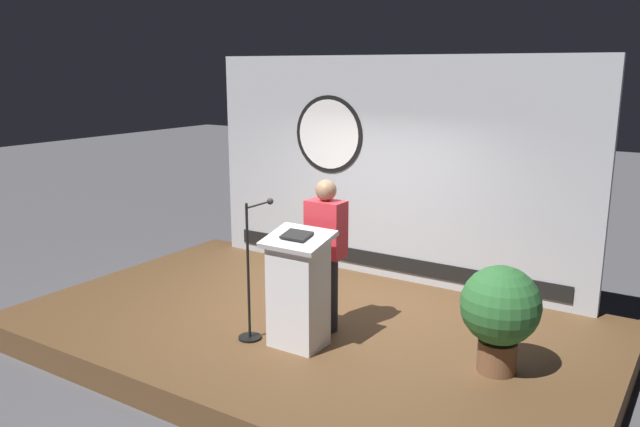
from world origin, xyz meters
name	(u,v)px	position (x,y,z in m)	size (l,w,h in m)	color
ground_plane	(310,345)	(0.00, 0.00, 0.00)	(40.00, 40.00, 0.00)	#4C4C51
stage_platform	(310,333)	(0.00, 0.00, 0.15)	(6.40, 4.00, 0.30)	brown
banner_display	(387,170)	(-0.02, 1.85, 1.75)	(5.36, 0.12, 2.90)	#B2B7C1
podium	(298,291)	(0.26, -0.59, 0.88)	(0.64, 0.50, 1.20)	silver
speaker_person	(326,255)	(0.28, -0.11, 1.14)	(0.40, 0.26, 1.64)	black
microphone_stand	(252,291)	(-0.26, -0.69, 0.81)	(0.24, 0.54, 1.44)	black
potted_plant	(500,310)	(2.12, -0.07, 0.90)	(0.73, 0.73, 1.02)	brown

